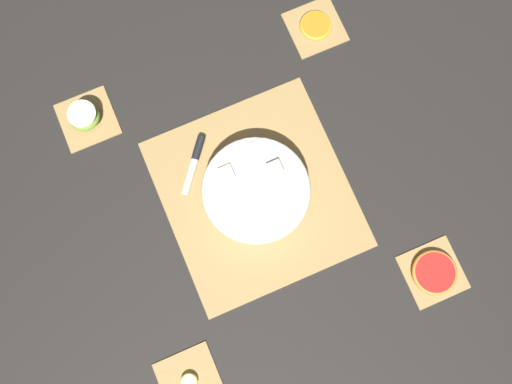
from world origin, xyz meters
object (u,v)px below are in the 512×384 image
(paring_knife, at_px, (197,151))
(banana_coin_single, at_px, (189,382))
(fruit_salad_bowl, at_px, (256,191))
(apple_half, at_px, (84,116))
(orange_slice_whole, at_px, (316,25))
(grapefruit_slice, at_px, (434,272))

(paring_knife, height_order, banana_coin_single, paring_knife)
(fruit_salad_bowl, xyz_separation_m, apple_half, (0.32, 0.29, -0.01))
(fruit_salad_bowl, distance_m, orange_slice_whole, 0.43)
(apple_half, bearing_deg, grapefruit_slice, -137.43)
(orange_slice_whole, bearing_deg, fruit_salad_bowl, 137.37)
(fruit_salad_bowl, height_order, apple_half, fruit_salad_bowl)
(banana_coin_single, bearing_deg, fruit_salad_bowl, -42.51)
(paring_knife, height_order, apple_half, apple_half)
(fruit_salad_bowl, xyz_separation_m, grapefruit_slice, (-0.32, -0.29, -0.03))
(banana_coin_single, height_order, grapefruit_slice, grapefruit_slice)
(fruit_salad_bowl, xyz_separation_m, orange_slice_whole, (0.32, -0.29, -0.03))
(fruit_salad_bowl, distance_m, grapefruit_slice, 0.43)
(fruit_salad_bowl, bearing_deg, orange_slice_whole, -42.63)
(fruit_salad_bowl, relative_size, grapefruit_slice, 2.37)
(orange_slice_whole, height_order, grapefruit_slice, grapefruit_slice)
(paring_knife, height_order, grapefruit_slice, paring_knife)
(orange_slice_whole, bearing_deg, paring_knife, 114.96)
(paring_knife, bearing_deg, apple_half, 49.75)
(paring_knife, xyz_separation_m, apple_half, (0.18, 0.21, 0.01))
(fruit_salad_bowl, xyz_separation_m, paring_knife, (0.14, 0.09, -0.02))
(fruit_salad_bowl, relative_size, apple_half, 3.36)
(paring_knife, distance_m, banana_coin_single, 0.50)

